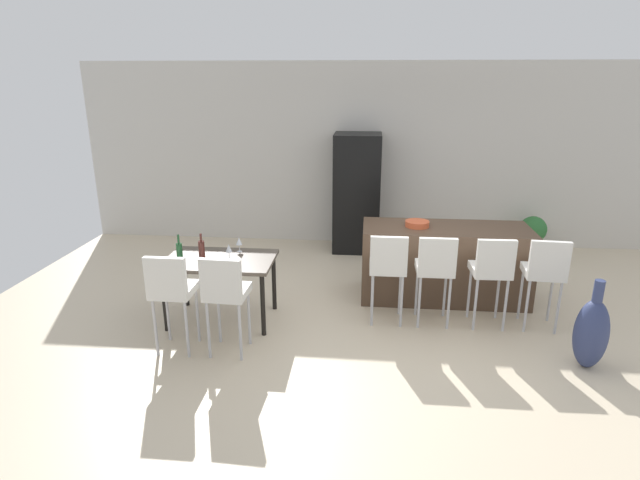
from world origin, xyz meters
TOP-DOWN VIEW (x-y plane):
  - ground_plane at (0.00, 0.00)m, footprint 10.00×10.00m
  - back_wall at (0.00, 3.02)m, footprint 10.00×0.12m
  - kitchen_island at (0.63, 0.77)m, footprint 2.02×0.77m
  - bar_chair_left at (-0.09, -0.00)m, footprint 0.40×0.40m
  - bar_chair_middle at (0.42, -0.00)m, footprint 0.40×0.40m
  - bar_chair_right at (1.02, -0.00)m, footprint 0.41×0.41m
  - bar_chair_far at (1.58, -0.00)m, footprint 0.43×0.43m
  - dining_table at (-1.95, -0.11)m, footprint 1.20×0.77m
  - dining_chair_near at (-2.22, -0.85)m, footprint 0.40×0.40m
  - dining_chair_far at (-1.68, -0.85)m, footprint 0.42×0.42m
  - wine_bottle_end at (-2.08, -0.29)m, footprint 0.07×0.07m
  - wine_bottle_corner at (-2.32, -0.32)m, footprint 0.06×0.06m
  - wine_glass_left at (-1.79, 0.15)m, footprint 0.07×0.07m
  - wine_glass_middle at (-1.84, -0.11)m, footprint 0.07×0.07m
  - refrigerator at (-0.50, 2.58)m, footprint 0.72×0.68m
  - fruit_bowl at (0.28, 0.76)m, footprint 0.29×0.29m
  - floor_vase at (1.80, -0.76)m, footprint 0.31×0.31m
  - potted_plant at (2.24, 2.57)m, footprint 0.41×0.41m

SIDE VIEW (x-z plane):
  - ground_plane at x=0.00m, z-range 0.00..0.00m
  - potted_plant at x=2.24m, z-range 0.05..0.66m
  - floor_vase at x=1.80m, z-range -0.09..0.81m
  - kitchen_island at x=0.63m, z-range 0.00..0.92m
  - dining_table at x=-1.95m, z-range 0.29..1.03m
  - bar_chair_left at x=-0.09m, z-range 0.17..1.22m
  - bar_chair_middle at x=0.42m, z-range 0.17..1.22m
  - bar_chair_right at x=1.02m, z-range 0.17..1.22m
  - bar_chair_far at x=1.58m, z-range 0.17..1.22m
  - dining_chair_near at x=-2.22m, z-range 0.17..1.22m
  - dining_chair_far at x=-1.68m, z-range 0.17..1.22m
  - wine_glass_left at x=-1.79m, z-range 0.78..0.95m
  - wine_glass_middle at x=-1.84m, z-range 0.78..0.95m
  - wine_bottle_corner at x=-2.32m, z-range 0.70..1.03m
  - wine_bottle_end at x=-2.08m, z-range 0.70..1.05m
  - refrigerator at x=-0.50m, z-range 0.00..1.84m
  - fruit_bowl at x=0.28m, z-range 0.92..0.99m
  - back_wall at x=0.00m, z-range 0.00..2.90m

